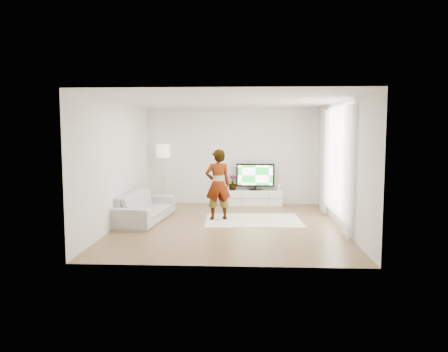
{
  "coord_description": "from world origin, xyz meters",
  "views": [
    {
      "loc": [
        0.39,
        -9.72,
        2.15
      ],
      "look_at": [
        -0.12,
        0.4,
        1.08
      ],
      "focal_mm": 35.0,
      "sensor_mm": 36.0,
      "label": 1
    }
  ],
  "objects_px": {
    "player": "(218,184)",
    "television": "(255,176)",
    "sofa": "(145,207)",
    "media_console": "(255,197)",
    "floor_lamp": "(163,154)",
    "rug": "(253,220)"
  },
  "relations": [
    {
      "from": "media_console",
      "to": "sofa",
      "type": "relative_size",
      "value": 0.67
    },
    {
      "from": "sofa",
      "to": "television",
      "type": "bearing_deg",
      "value": -42.37
    },
    {
      "from": "television",
      "to": "player",
      "type": "xyz_separation_m",
      "value": [
        -0.94,
        -2.18,
        0.01
      ]
    },
    {
      "from": "television",
      "to": "player",
      "type": "bearing_deg",
      "value": -113.36
    },
    {
      "from": "sofa",
      "to": "media_console",
      "type": "bearing_deg",
      "value": -42.7
    },
    {
      "from": "television",
      "to": "sofa",
      "type": "bearing_deg",
      "value": -138.18
    },
    {
      "from": "media_console",
      "to": "floor_lamp",
      "type": "xyz_separation_m",
      "value": [
        -2.65,
        -0.06,
        1.26
      ]
    },
    {
      "from": "player",
      "to": "television",
      "type": "bearing_deg",
      "value": -130.35
    },
    {
      "from": "television",
      "to": "rug",
      "type": "height_order",
      "value": "television"
    },
    {
      "from": "rug",
      "to": "television",
      "type": "bearing_deg",
      "value": 87.56
    },
    {
      "from": "rug",
      "to": "sofa",
      "type": "xyz_separation_m",
      "value": [
        -2.58,
        -0.17,
        0.33
      ]
    },
    {
      "from": "television",
      "to": "rug",
      "type": "bearing_deg",
      "value": -92.44
    },
    {
      "from": "media_console",
      "to": "floor_lamp",
      "type": "distance_m",
      "value": 2.94
    },
    {
      "from": "television",
      "to": "player",
      "type": "distance_m",
      "value": 2.37
    },
    {
      "from": "player",
      "to": "floor_lamp",
      "type": "bearing_deg",
      "value": -67.57
    },
    {
      "from": "player",
      "to": "floor_lamp",
      "type": "height_order",
      "value": "floor_lamp"
    },
    {
      "from": "media_console",
      "to": "television",
      "type": "distance_m",
      "value": 0.63
    },
    {
      "from": "rug",
      "to": "floor_lamp",
      "type": "height_order",
      "value": "floor_lamp"
    },
    {
      "from": "rug",
      "to": "player",
      "type": "bearing_deg",
      "value": 177.35
    },
    {
      "from": "sofa",
      "to": "floor_lamp",
      "type": "xyz_separation_m",
      "value": [
        0.02,
        2.3,
        1.14
      ]
    },
    {
      "from": "television",
      "to": "sofa",
      "type": "distance_m",
      "value": 3.62
    },
    {
      "from": "rug",
      "to": "player",
      "type": "distance_m",
      "value": 1.2
    }
  ]
}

